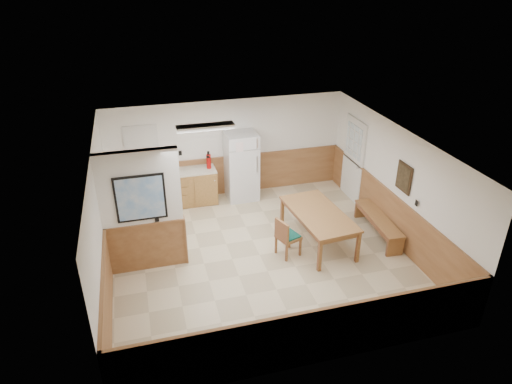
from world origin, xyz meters
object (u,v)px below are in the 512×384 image
object	(u,v)px
dining_table	(319,216)
dining_bench	(378,221)
dining_chair	(285,235)
soap_bottle	(140,172)
refrigerator	(242,166)
fire_extinguisher	(209,161)

from	to	relation	value
dining_table	dining_bench	size ratio (longest dim) A/B	1.15
dining_table	dining_chair	distance (m)	0.89
dining_table	soap_bottle	bearing A→B (deg)	138.95
dining_table	dining_bench	distance (m)	1.45
refrigerator	fire_extinguisher	distance (m)	0.85
dining_chair	refrigerator	bearing A→B (deg)	75.32
dining_chair	soap_bottle	xyz separation A→B (m)	(-2.71, 2.85, 0.50)
refrigerator	dining_chair	bearing A→B (deg)	-86.10
dining_table	refrigerator	bearing A→B (deg)	107.90
fire_extinguisher	dining_bench	bearing A→B (deg)	-60.91
dining_bench	dining_chair	world-z (taller)	dining_chair
refrigerator	soap_bottle	distance (m)	2.48
dining_table	dining_chair	world-z (taller)	dining_chair
refrigerator	dining_bench	world-z (taller)	refrigerator
refrigerator	fire_extinguisher	size ratio (longest dim) A/B	3.90
dining_chair	fire_extinguisher	size ratio (longest dim) A/B	1.90
soap_bottle	dining_chair	bearing A→B (deg)	-46.44
refrigerator	dining_table	xyz separation A→B (m)	(1.06, -2.51, -0.21)
refrigerator	dining_table	bearing A→B (deg)	-67.85
refrigerator	fire_extinguisher	bearing A→B (deg)	176.24
dining_chair	fire_extinguisher	xyz separation A→B (m)	(-1.05, 2.83, 0.60)
refrigerator	dining_table	size ratio (longest dim) A/B	0.86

